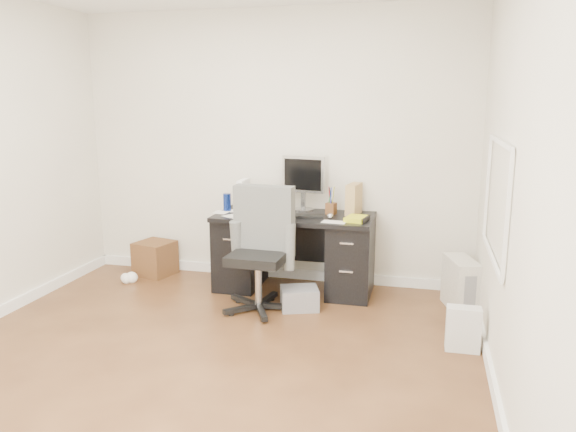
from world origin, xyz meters
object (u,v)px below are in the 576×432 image
lcd_monitor (303,183)px  office_chair (258,251)px  pc_tower (461,284)px  wicker_basket (155,258)px  keyboard (303,216)px  desk (294,250)px

lcd_monitor → office_chair: bearing=-95.6°
office_chair → pc_tower: office_chair is taller
office_chair → wicker_basket: office_chair is taller
keyboard → lcd_monitor: bearing=92.2°
office_chair → desk: bearing=75.6°
desk → lcd_monitor: bearing=79.0°
office_chair → wicker_basket: size_ratio=3.07×
desk → lcd_monitor: (0.04, 0.21, 0.62)m
lcd_monitor → pc_tower: 1.74m
office_chair → pc_tower: (1.73, 0.46, -0.32)m
desk → keyboard: size_ratio=3.93×
pc_tower → desk: bearing=158.1°
lcd_monitor → wicker_basket: lcd_monitor is taller
pc_tower → keyboard: bearing=161.1°
lcd_monitor → office_chair: size_ratio=0.50×
keyboard → wicker_basket: bearing=163.0°
keyboard → office_chair: office_chair is taller
pc_tower → lcd_monitor: bearing=150.3°
lcd_monitor → keyboard: bearing=-68.2°
keyboard → wicker_basket: 1.76m
desk → office_chair: (-0.18, -0.60, 0.14)m
keyboard → office_chair: bearing=-128.7°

